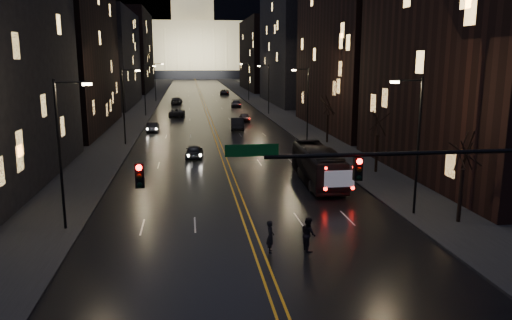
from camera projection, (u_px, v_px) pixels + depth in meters
name	position (u px, v px, depth m)	size (l,w,h in m)	color
ground	(275.00, 297.00, 21.65)	(900.00, 900.00, 0.00)	black
road	(200.00, 93.00, 147.82)	(20.00, 320.00, 0.02)	black
sidewalk_left	(152.00, 93.00, 145.96)	(8.00, 320.00, 0.16)	black
sidewalk_right	(247.00, 92.00, 149.65)	(8.00, 320.00, 0.16)	black
center_line	(200.00, 92.00, 147.82)	(0.62, 320.00, 0.01)	orange
building_left_mid	(58.00, 29.00, 68.47)	(12.00, 30.00, 28.00)	black
building_left_far	(104.00, 58.00, 106.15)	(12.00, 34.00, 20.00)	black
building_left_dist	(129.00, 52.00, 152.34)	(12.00, 40.00, 24.00)	black
building_right_near	(484.00, 35.00, 41.42)	(12.00, 26.00, 24.00)	black
building_right_mid	(297.00, 45.00, 111.09)	(12.00, 34.00, 26.00)	black
building_right_dist	(265.00, 55.00, 158.08)	(12.00, 40.00, 22.00)	black
capitol	(193.00, 44.00, 260.83)	(90.00, 50.00, 58.50)	black
traffic_signal	(411.00, 178.00, 21.40)	(17.29, 0.45, 7.00)	black
streetlamp_right_near	(416.00, 139.00, 31.76)	(2.13, 0.25, 9.00)	black
streetlamp_left_near	(62.00, 147.00, 28.91)	(2.13, 0.25, 9.00)	black
streetlamp_right_mid	(306.00, 100.00, 60.88)	(2.13, 0.25, 9.00)	black
streetlamp_left_mid	(125.00, 102.00, 58.02)	(2.13, 0.25, 9.00)	black
streetlamp_right_far	(268.00, 86.00, 89.99)	(2.13, 0.25, 9.00)	black
streetlamp_left_far	(146.00, 87.00, 87.14)	(2.13, 0.25, 9.00)	black
streetlamp_right_dist	(248.00, 79.00, 119.11)	(2.13, 0.25, 9.00)	black
streetlamp_left_dist	(156.00, 80.00, 116.25)	(2.13, 0.25, 9.00)	black
tree_right_near	(464.00, 153.00, 30.22)	(2.40, 2.40, 6.65)	black
tree_right_mid	(378.00, 123.00, 43.81)	(2.40, 2.40, 6.65)	black
tree_right_far	(328.00, 106.00, 59.34)	(2.40, 2.40, 6.65)	black
bus	(318.00, 165.00, 41.04)	(2.50, 10.67, 2.97)	black
oncoming_car_a	(194.00, 151.00, 51.32)	(1.69, 4.19, 1.43)	black
oncoming_car_b	(153.00, 127.00, 69.56)	(1.45, 4.17, 1.37)	black
oncoming_car_c	(177.00, 112.00, 87.41)	(2.55, 5.54, 1.54)	black
oncoming_car_d	(177.00, 101.00, 110.91)	(2.19, 5.39, 1.56)	black
receding_car_a	(237.00, 124.00, 71.35)	(1.82, 5.22, 1.72)	black
receding_car_b	(245.00, 117.00, 80.59)	(1.70, 4.23, 1.44)	black
receding_car_c	(236.00, 104.00, 103.31)	(2.12, 5.20, 1.51)	black
receding_car_d	(225.00, 92.00, 139.18)	(2.47, 5.36, 1.49)	black
pedestrian_a	(270.00, 237.00, 26.41)	(0.64, 0.42, 1.77)	black
pedestrian_b	(308.00, 234.00, 26.67)	(0.90, 0.49, 1.85)	black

